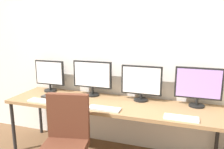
{
  "coord_description": "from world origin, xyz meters",
  "views": [
    {
      "loc": [
        0.84,
        -1.87,
        1.67
      ],
      "look_at": [
        0.0,
        0.65,
        1.09
      ],
      "focal_mm": 35.71,
      "sensor_mm": 36.0,
      "label": 1
    }
  ],
  "objects_px": {
    "keyboard_right": "(181,118)",
    "monitor_far_left": "(50,75)",
    "monitor_center_right": "(141,82)",
    "laptop_closed": "(56,96)",
    "desk": "(111,106)",
    "keyboard_center": "(104,109)",
    "keyboard_left": "(42,101)",
    "coffee_mug": "(77,101)",
    "monitor_center_left": "(92,76)",
    "computer_mouse": "(58,101)",
    "monitor_far_right": "(198,85)"
  },
  "relations": [
    {
      "from": "keyboard_center",
      "to": "monitor_far_left",
      "type": "bearing_deg",
      "value": 156.18
    },
    {
      "from": "monitor_center_left",
      "to": "coffee_mug",
      "type": "distance_m",
      "value": 0.45
    },
    {
      "from": "monitor_far_right",
      "to": "keyboard_right",
      "type": "xyz_separation_m",
      "value": [
        -0.16,
        -0.44,
        -0.25
      ]
    },
    {
      "from": "monitor_far_right",
      "to": "laptop_closed",
      "type": "xyz_separation_m",
      "value": [
        -1.78,
        -0.22,
        -0.24
      ]
    },
    {
      "from": "monitor_far_right",
      "to": "monitor_far_left",
      "type": "bearing_deg",
      "value": -180.0
    },
    {
      "from": "laptop_closed",
      "to": "desk",
      "type": "bearing_deg",
      "value": 5.97
    },
    {
      "from": "monitor_far_right",
      "to": "computer_mouse",
      "type": "distance_m",
      "value": 1.7
    },
    {
      "from": "coffee_mug",
      "to": "laptop_closed",
      "type": "bearing_deg",
      "value": 157.24
    },
    {
      "from": "monitor_far_left",
      "to": "monitor_center_left",
      "type": "bearing_deg",
      "value": 0.0
    },
    {
      "from": "desk",
      "to": "computer_mouse",
      "type": "relative_size",
      "value": 27.54
    },
    {
      "from": "monitor_far_left",
      "to": "coffee_mug",
      "type": "xyz_separation_m",
      "value": [
        0.63,
        -0.39,
        -0.2
      ]
    },
    {
      "from": "keyboard_left",
      "to": "laptop_closed",
      "type": "relative_size",
      "value": 1.08
    },
    {
      "from": "keyboard_left",
      "to": "keyboard_center",
      "type": "relative_size",
      "value": 0.92
    },
    {
      "from": "monitor_center_right",
      "to": "laptop_closed",
      "type": "distance_m",
      "value": 1.16
    },
    {
      "from": "monitor_far_left",
      "to": "monitor_center_left",
      "type": "relative_size",
      "value": 0.83
    },
    {
      "from": "keyboard_left",
      "to": "coffee_mug",
      "type": "relative_size",
      "value": 3.27
    },
    {
      "from": "keyboard_center",
      "to": "coffee_mug",
      "type": "bearing_deg",
      "value": 171.68
    },
    {
      "from": "monitor_center_left",
      "to": "laptop_closed",
      "type": "relative_size",
      "value": 1.7
    },
    {
      "from": "monitor_far_left",
      "to": "keyboard_right",
      "type": "xyz_separation_m",
      "value": [
        1.84,
        -0.44,
        -0.23
      ]
    },
    {
      "from": "monitor_center_left",
      "to": "keyboard_left",
      "type": "bearing_deg",
      "value": -138.84
    },
    {
      "from": "keyboard_right",
      "to": "keyboard_center",
      "type": "bearing_deg",
      "value": 180.0
    },
    {
      "from": "monitor_center_left",
      "to": "monitor_center_right",
      "type": "relative_size",
      "value": 1.06
    },
    {
      "from": "keyboard_left",
      "to": "coffee_mug",
      "type": "distance_m",
      "value": 0.47
    },
    {
      "from": "monitor_center_right",
      "to": "computer_mouse",
      "type": "relative_size",
      "value": 5.34
    },
    {
      "from": "monitor_center_left",
      "to": "monitor_far_right",
      "type": "xyz_separation_m",
      "value": [
        1.34,
        0.0,
        -0.01
      ]
    },
    {
      "from": "monitor_center_left",
      "to": "monitor_far_right",
      "type": "distance_m",
      "value": 1.34
    },
    {
      "from": "desk",
      "to": "monitor_center_left",
      "type": "height_order",
      "value": "monitor_center_left"
    },
    {
      "from": "monitor_far_left",
      "to": "keyboard_center",
      "type": "xyz_separation_m",
      "value": [
        1.0,
        -0.44,
        -0.23
      ]
    },
    {
      "from": "monitor_far_right",
      "to": "keyboard_center",
      "type": "distance_m",
      "value": 1.12
    },
    {
      "from": "keyboard_right",
      "to": "computer_mouse",
      "type": "distance_m",
      "value": 1.48
    },
    {
      "from": "monitor_far_right",
      "to": "coffee_mug",
      "type": "relative_size",
      "value": 4.99
    },
    {
      "from": "keyboard_left",
      "to": "laptop_closed",
      "type": "xyz_separation_m",
      "value": [
        0.06,
        0.22,
        0.0
      ]
    },
    {
      "from": "monitor_far_left",
      "to": "keyboard_left",
      "type": "xyz_separation_m",
      "value": [
        0.16,
        -0.44,
        -0.23
      ]
    },
    {
      "from": "keyboard_right",
      "to": "computer_mouse",
      "type": "relative_size",
      "value": 3.6
    },
    {
      "from": "monitor_center_right",
      "to": "computer_mouse",
      "type": "bearing_deg",
      "value": -157.94
    },
    {
      "from": "keyboard_right",
      "to": "monitor_far_left",
      "type": "bearing_deg",
      "value": 166.5
    },
    {
      "from": "desk",
      "to": "monitor_center_left",
      "type": "bearing_deg",
      "value": 147.56
    },
    {
      "from": "desk",
      "to": "keyboard_center",
      "type": "distance_m",
      "value": 0.24
    },
    {
      "from": "monitor_center_left",
      "to": "computer_mouse",
      "type": "distance_m",
      "value": 0.55
    },
    {
      "from": "monitor_center_left",
      "to": "computer_mouse",
      "type": "relative_size",
      "value": 5.66
    },
    {
      "from": "monitor_center_left",
      "to": "keyboard_right",
      "type": "distance_m",
      "value": 1.28
    },
    {
      "from": "desk",
      "to": "keyboard_center",
      "type": "height_order",
      "value": "keyboard_center"
    },
    {
      "from": "monitor_center_left",
      "to": "keyboard_center",
      "type": "bearing_deg",
      "value": -52.94
    },
    {
      "from": "coffee_mug",
      "to": "monitor_center_right",
      "type": "bearing_deg",
      "value": 28.68
    },
    {
      "from": "monitor_far_left",
      "to": "monitor_center_left",
      "type": "height_order",
      "value": "monitor_center_left"
    },
    {
      "from": "monitor_center_right",
      "to": "coffee_mug",
      "type": "distance_m",
      "value": 0.83
    },
    {
      "from": "keyboard_center",
      "to": "laptop_closed",
      "type": "xyz_separation_m",
      "value": [
        -0.78,
        0.22,
        0.0
      ]
    },
    {
      "from": "monitor_center_left",
      "to": "laptop_closed",
      "type": "height_order",
      "value": "monitor_center_left"
    },
    {
      "from": "desk",
      "to": "monitor_center_right",
      "type": "bearing_deg",
      "value": 32.45
    },
    {
      "from": "monitor_far_right",
      "to": "keyboard_left",
      "type": "height_order",
      "value": "monitor_far_right"
    }
  ]
}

